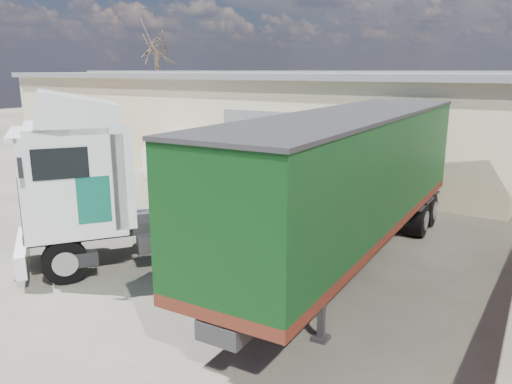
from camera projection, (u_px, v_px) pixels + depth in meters
The scene contains 7 objects.
ground at pixel (135, 255), 15.07m from camera, with size 120.00×120.00×0.00m, color black.
warehouse at pixel (257, 117), 30.64m from camera, with size 30.60×12.60×5.42m.
bare_tree at pixel (156, 38), 39.01m from camera, with size 4.00×4.00×9.60m.
tractor_unit at pixel (109, 192), 14.22m from camera, with size 6.42×7.52×4.95m.
box_trailer at pixel (352, 174), 13.77m from camera, with size 3.40×13.23×4.36m.
panel_van at pixel (176, 159), 26.39m from camera, with size 2.51×4.39×1.69m.
orange_skip at pixel (80, 155), 28.20m from camera, with size 2.97×2.07×1.73m.
Camera 1 is at (10.80, -9.90, 5.44)m, focal length 35.00 mm.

